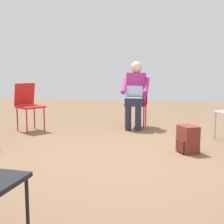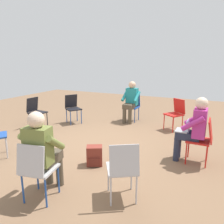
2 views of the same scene
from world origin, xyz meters
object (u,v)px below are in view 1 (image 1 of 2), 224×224
object	(u,v)px
backpack_near_laptop_user	(188,141)
person_with_laptop	(135,91)
chair_west	(137,101)
chair_southwest	(28,103)

from	to	relation	value
backpack_near_laptop_user	person_with_laptop	bearing A→B (deg)	-149.89
chair_west	backpack_near_laptop_user	size ratio (longest dim) A/B	2.36
chair_southwest	backpack_near_laptop_user	size ratio (longest dim) A/B	2.36
chair_west	backpack_near_laptop_user	distance (m)	2.00
chair_west	backpack_near_laptop_user	world-z (taller)	chair_west
chair_southwest	backpack_near_laptop_user	world-z (taller)	chair_southwest
chair_southwest	person_with_laptop	xyz separation A→B (m)	(-0.63, 1.84, 0.20)
chair_west	chair_southwest	xyz separation A→B (m)	(0.80, -1.84, 0.00)
backpack_near_laptop_user	chair_west	bearing A→B (deg)	-152.41
chair_west	person_with_laptop	world-z (taller)	person_with_laptop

